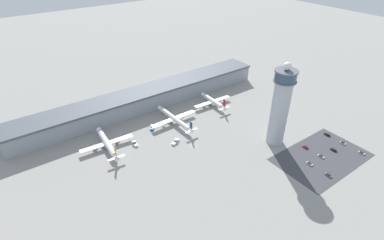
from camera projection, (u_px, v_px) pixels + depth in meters
ground_plane at (194, 146)px, 211.86m from camera, size 1000.00×1000.00×0.00m
terminal_building at (146, 98)px, 255.84m from camera, size 222.05×25.00×15.76m
control_tower at (280, 106)px, 200.95m from camera, size 15.06×15.06×60.38m
parking_lot_surface at (322, 157)px, 201.20m from camera, size 64.00×40.00×0.01m
airplane_gate_alpha at (107, 143)px, 207.86m from camera, size 37.81×40.30×12.69m
airplane_gate_bravo at (174, 119)px, 234.45m from camera, size 39.84×45.29×12.27m
airplane_gate_charlie at (213, 101)px, 259.47m from camera, size 36.68×32.38×12.39m
service_truck_catering at (152, 127)px, 230.02m from camera, size 5.99×6.39×2.94m
service_truck_fuel at (135, 144)px, 212.55m from camera, size 2.58×6.58×2.67m
service_truck_baggage at (176, 142)px, 214.60m from camera, size 7.84×5.52×2.59m
car_green_van at (309, 164)px, 194.81m from camera, size 1.97×4.30×1.41m
car_grey_coupe at (328, 175)px, 185.46m from camera, size 1.96×4.61×1.50m
car_navy_sedan at (343, 143)px, 213.83m from camera, size 1.85×4.23×1.59m
car_white_wagon at (305, 147)px, 209.69m from camera, size 1.89×4.29×1.47m
car_maroon_suv at (321, 156)px, 201.22m from camera, size 1.96×4.57×1.44m
car_blue_compact at (327, 135)px, 222.65m from camera, size 1.89×4.79×1.51m
car_silver_sedan at (361, 153)px, 204.24m from camera, size 1.85×4.32×1.45m
car_red_hatchback at (334, 150)px, 207.04m from camera, size 1.89×4.38×1.55m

